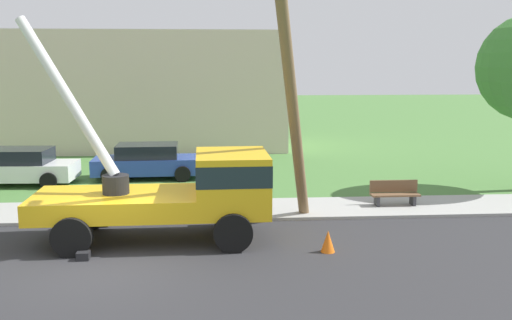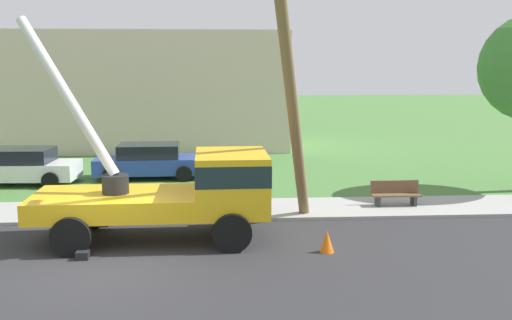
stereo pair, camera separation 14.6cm
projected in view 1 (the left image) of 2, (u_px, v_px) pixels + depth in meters
The scene contains 10 objects.
ground_plane at pixel (154, 171), 25.25m from camera, with size 120.00×120.00×0.00m, color #477538.
road_asphalt at pixel (103, 266), 13.45m from camera, with size 80.00×7.16×0.01m, color #2B2B2D.
sidewalk_strip at pixel (132, 211), 18.23m from camera, with size 80.00×2.57×0.10m, color #9E9E99.
utility_truck at pixel (184, 188), 15.33m from camera, with size 6.81×3.21×5.98m.
leaning_utility_pole at pixel (290, 81), 15.45m from camera, with size 1.85×4.11×8.30m.
traffic_cone_ahead at pixel (328, 241), 14.42m from camera, with size 0.36×0.36×0.56m, color orange.
parked_sedan_white at pixel (18, 167), 22.41m from camera, with size 4.48×2.15×1.42m.
parked_sedan_blue at pixel (148, 161), 23.66m from camera, with size 4.45×2.10×1.42m.
park_bench at pixel (394, 194), 18.84m from camera, with size 1.60×0.45×0.90m.
lowrise_building_backdrop at pixel (122, 91), 31.96m from camera, with size 18.00×6.00×6.40m, color beige.
Camera 1 is at (2.66, -13.08, 4.71)m, focal length 40.18 mm.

